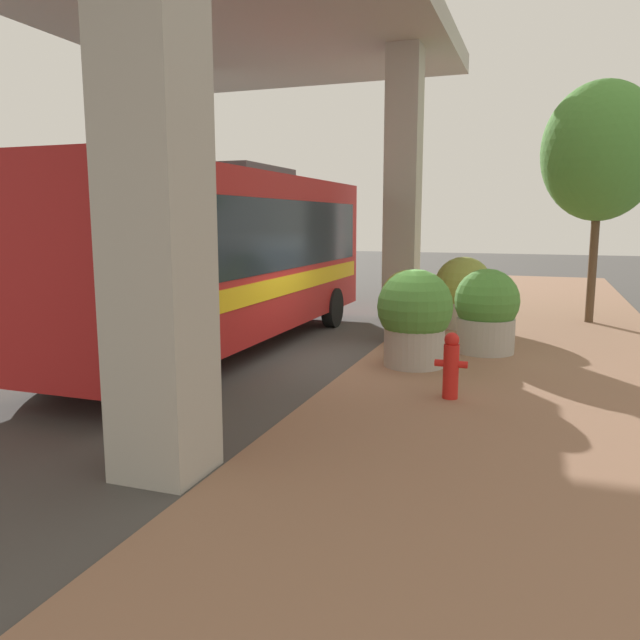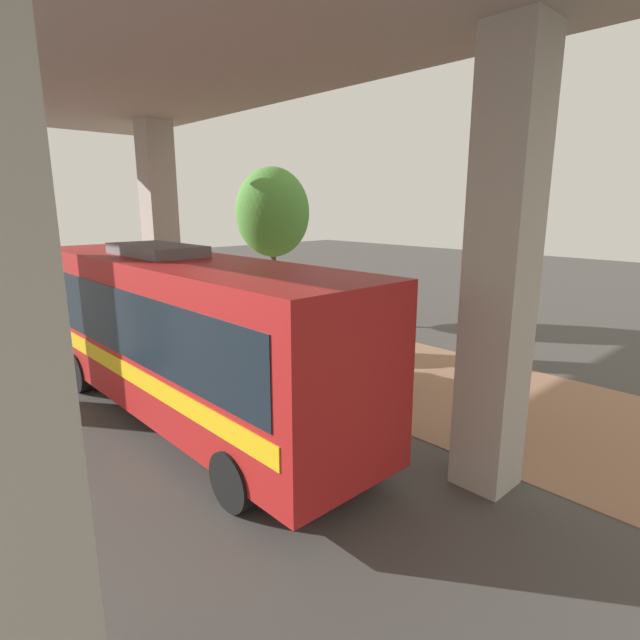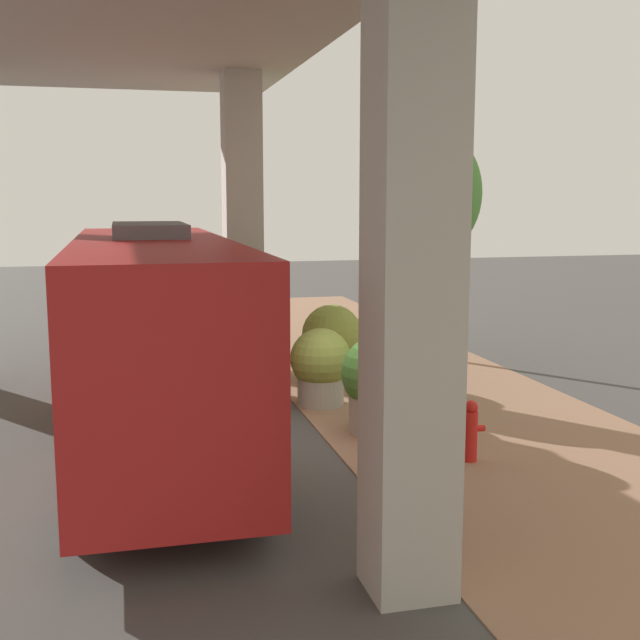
% 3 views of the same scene
% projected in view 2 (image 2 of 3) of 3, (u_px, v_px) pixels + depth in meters
% --- Properties ---
extents(ground_plane, '(80.00, 80.00, 0.00)m').
position_uv_depth(ground_plane, '(290.00, 387.00, 13.30)').
color(ground_plane, '#474442').
rests_on(ground_plane, ground).
extents(sidewalk_strip, '(6.00, 40.00, 0.02)m').
position_uv_depth(sidewalk_strip, '(365.00, 363.00, 15.29)').
color(sidewalk_strip, '#936B51').
rests_on(sidewalk_strip, ground).
extents(overpass, '(9.40, 19.85, 7.92)m').
position_uv_depth(overpass, '(116.00, 82.00, 9.06)').
color(overpass, '#ADA89E').
rests_on(overpass, ground).
extents(bus, '(2.69, 10.48, 3.86)m').
position_uv_depth(bus, '(183.00, 329.00, 10.93)').
color(bus, '#B21E1E').
rests_on(bus, ground).
extents(fire_hydrant, '(0.49, 0.24, 1.04)m').
position_uv_depth(fire_hydrant, '(399.00, 370.00, 13.06)').
color(fire_hydrant, red).
rests_on(fire_hydrant, ground).
extents(planter_front, '(1.45, 1.45, 1.80)m').
position_uv_depth(planter_front, '(238.00, 319.00, 17.22)').
color(planter_front, '#ADA89E').
rests_on(planter_front, ground).
extents(planter_middle, '(1.40, 1.40, 1.83)m').
position_uv_depth(planter_middle, '(322.00, 346.00, 13.71)').
color(planter_middle, '#ADA89E').
rests_on(planter_middle, ground).
extents(planter_back, '(1.31, 1.31, 1.74)m').
position_uv_depth(planter_back, '(312.00, 331.00, 15.68)').
color(planter_back, '#ADA89E').
rests_on(planter_back, ground).
extents(planter_extra, '(1.28, 1.28, 1.64)m').
position_uv_depth(planter_extra, '(258.00, 338.00, 14.92)').
color(planter_extra, '#ADA89E').
rests_on(planter_extra, ground).
extents(street_tree_near, '(2.93, 2.93, 6.20)m').
position_uv_depth(street_tree_near, '(273.00, 213.00, 19.84)').
color(street_tree_near, brown).
rests_on(street_tree_near, ground).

